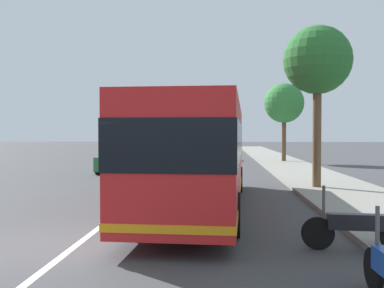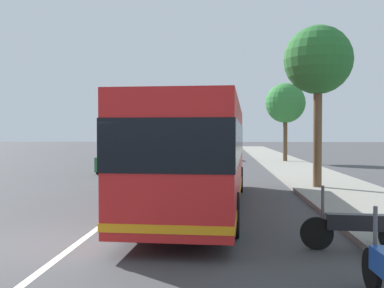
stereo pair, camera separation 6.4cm
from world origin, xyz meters
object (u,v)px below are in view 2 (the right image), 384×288
(car_far_distant, at_px, (118,161))
(car_behind_bus, at_px, (216,147))
(motorcycle_angled, at_px, (355,227))
(coach_bus, at_px, (200,151))
(roadside_tree_mid_block, at_px, (318,62))
(car_ahead_same_lane, at_px, (216,152))
(car_side_street, at_px, (178,146))
(roadside_tree_far_block, at_px, (285,103))

(car_far_distant, relative_size, car_behind_bus, 0.93)
(motorcycle_angled, bearing_deg, car_far_distant, -57.27)
(coach_bus, distance_m, roadside_tree_mid_block, 7.29)
(car_ahead_same_lane, xyz_separation_m, car_behind_bus, (14.13, 0.25, 0.02))
(car_side_street, xyz_separation_m, car_behind_bus, (-2.20, -4.81, 0.05))
(car_ahead_same_lane, bearing_deg, car_side_street, 17.22)
(motorcycle_angled, height_order, car_ahead_same_lane, car_ahead_same_lane)
(car_ahead_same_lane, distance_m, roadside_tree_far_block, 7.48)
(coach_bus, distance_m, car_behind_bus, 39.13)
(roadside_tree_mid_block, xyz_separation_m, roadside_tree_far_block, (17.00, -0.99, -0.56))
(car_far_distant, xyz_separation_m, car_ahead_same_lane, (12.79, -5.53, 0.02))
(motorcycle_angled, relative_size, car_behind_bus, 0.49)
(roadside_tree_mid_block, bearing_deg, motorcycle_angled, 172.79)
(coach_bus, relative_size, roadside_tree_far_block, 1.93)
(roadside_tree_far_block, bearing_deg, car_far_distant, 130.77)
(car_ahead_same_lane, distance_m, roadside_tree_mid_block, 21.30)
(car_side_street, distance_m, car_ahead_same_lane, 17.10)
(roadside_tree_far_block, bearing_deg, car_side_street, 28.01)
(coach_bus, xyz_separation_m, car_side_street, (41.31, 5.00, -1.08))
(car_far_distant, distance_m, roadside_tree_mid_block, 13.28)
(car_side_street, bearing_deg, car_behind_bus, 63.17)
(motorcycle_angled, distance_m, roadside_tree_far_block, 26.89)
(coach_bus, height_order, motorcycle_angled, coach_bus)
(car_side_street, height_order, roadside_tree_far_block, roadside_tree_far_block)
(car_far_distant, bearing_deg, car_side_street, 176.86)
(car_ahead_same_lane, bearing_deg, roadside_tree_mid_block, -167.74)
(car_ahead_same_lane, bearing_deg, motorcycle_angled, -173.83)
(coach_bus, bearing_deg, car_far_distant, 27.08)
(car_far_distant, height_order, roadside_tree_mid_block, roadside_tree_mid_block)
(car_behind_bus, bearing_deg, roadside_tree_mid_block, -167.76)
(motorcycle_angled, distance_m, car_side_street, 46.91)
(car_far_distant, relative_size, roadside_tree_far_block, 0.65)
(car_side_street, xyz_separation_m, roadside_tree_far_block, (-19.69, -10.47, 3.93))
(car_far_distant, distance_m, car_ahead_same_lane, 13.94)
(car_side_street, height_order, car_behind_bus, car_behind_bus)
(coach_bus, bearing_deg, car_side_street, 9.82)
(car_far_distant, height_order, car_ahead_same_lane, car_ahead_same_lane)
(car_side_street, bearing_deg, coach_bus, 4.66)
(car_far_distant, bearing_deg, car_behind_bus, 166.68)
(car_far_distant, xyz_separation_m, roadside_tree_mid_block, (-7.56, -9.95, 4.49))
(roadside_tree_mid_block, height_order, roadside_tree_far_block, roadside_tree_mid_block)
(coach_bus, relative_size, roadside_tree_mid_block, 1.81)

